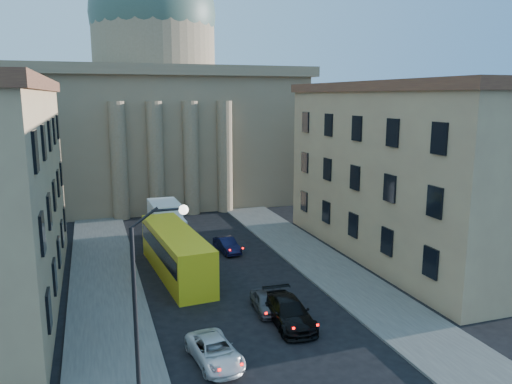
% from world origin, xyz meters
% --- Properties ---
extents(sidewalk_left, '(5.00, 60.00, 0.15)m').
position_xyz_m(sidewalk_left, '(-8.50, 18.00, 0.07)').
color(sidewalk_left, '#4F4C48').
rests_on(sidewalk_left, ground).
extents(sidewalk_right, '(5.00, 60.00, 0.15)m').
position_xyz_m(sidewalk_right, '(8.50, 18.00, 0.07)').
color(sidewalk_right, '#4F4C48').
rests_on(sidewalk_right, ground).
extents(church, '(68.02, 28.76, 36.60)m').
position_xyz_m(church, '(0.00, 55.47, 11.88)').
color(church, '#7E684D').
rests_on(church, ground).
extents(building_right, '(11.60, 26.60, 14.70)m').
position_xyz_m(building_right, '(17.00, 22.00, 7.42)').
color(building_right, tan).
rests_on(building_right, ground).
extents(street_lamp, '(2.62, 0.44, 8.83)m').
position_xyz_m(street_lamp, '(-6.97, 8.00, 5.29)').
color(street_lamp, black).
rests_on(street_lamp, ground).
extents(car_left_mid, '(2.57, 4.70, 1.25)m').
position_xyz_m(car_left_mid, '(-3.50, 9.62, 0.62)').
color(car_left_mid, silver).
rests_on(car_left_mid, ground).
extents(car_right_mid, '(2.40, 5.41, 1.54)m').
position_xyz_m(car_right_mid, '(1.82, 12.50, 0.77)').
color(car_right_mid, black).
rests_on(car_right_mid, ground).
extents(car_right_far, '(1.67, 3.67, 1.22)m').
position_xyz_m(car_right_far, '(1.08, 14.67, 0.61)').
color(car_right_far, '#49494E').
rests_on(car_right_far, ground).
extents(car_right_distant, '(1.73, 3.98, 1.27)m').
position_xyz_m(car_right_distant, '(1.98, 27.33, 0.64)').
color(car_right_distant, black).
rests_on(car_right_distant, ground).
extents(city_bus, '(3.80, 12.45, 3.45)m').
position_xyz_m(city_bus, '(-3.18, 23.19, 1.86)').
color(city_bus, yellow).
rests_on(city_bus, ground).
extents(box_truck, '(2.76, 6.71, 3.65)m').
position_xyz_m(box_truck, '(-2.55, 32.17, 1.73)').
color(box_truck, silver).
rests_on(box_truck, ground).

